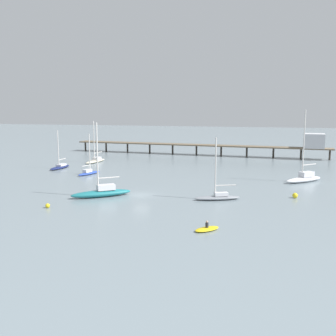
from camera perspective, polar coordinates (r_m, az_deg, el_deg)
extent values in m
plane|color=gray|center=(64.66, -3.81, -3.76)|extent=(400.00, 400.00, 0.00)
cube|color=brown|center=(114.86, 3.98, 3.21)|extent=(71.70, 9.19, 0.30)
cylinder|color=#38332D|center=(127.81, -11.39, 2.96)|extent=(0.50, 0.50, 2.68)
cylinder|color=#38332D|center=(124.58, -8.58, 2.88)|extent=(0.50, 0.50, 2.68)
cylinder|color=#38332D|center=(121.66, -5.64, 2.80)|extent=(0.50, 0.50, 2.68)
cylinder|color=#38332D|center=(119.08, -2.56, 2.70)|extent=(0.50, 0.50, 2.68)
cylinder|color=#38332D|center=(116.86, 0.65, 2.59)|extent=(0.50, 0.50, 2.68)
cylinder|color=#38332D|center=(115.02, 3.97, 2.47)|extent=(0.50, 0.50, 2.68)
cylinder|color=#38332D|center=(113.57, 7.38, 2.34)|extent=(0.50, 0.50, 2.68)
cylinder|color=#38332D|center=(112.54, 10.87, 2.19)|extent=(0.50, 0.50, 2.68)
cylinder|color=#38332D|center=(111.93, 14.41, 2.04)|extent=(0.50, 0.50, 2.68)
cylinder|color=#38332D|center=(111.75, 17.98, 1.87)|extent=(0.50, 0.50, 2.68)
cylinder|color=#38332D|center=(112.01, 21.54, 1.70)|extent=(0.50, 0.50, 2.68)
cube|color=silver|center=(111.47, 19.66, 3.57)|extent=(5.20, 5.20, 3.68)
ellipsoid|color=#2D4CB7|center=(84.76, -10.90, -0.71)|extent=(3.33, 6.39, 0.50)
cube|color=silver|center=(84.31, -11.13, -0.38)|extent=(1.54, 2.01, 0.62)
cylinder|color=silver|center=(84.42, -10.84, 2.08)|extent=(0.19, 0.19, 7.72)
cylinder|color=silver|center=(83.87, -11.33, 0.31)|extent=(0.86, 2.30, 0.16)
ellipsoid|color=#1E727A|center=(64.06, -9.25, -3.50)|extent=(8.76, 7.28, 1.03)
cube|color=silver|center=(64.04, -8.62, -2.63)|extent=(3.06, 2.81, 0.85)
cylinder|color=silver|center=(62.98, -9.79, 1.54)|extent=(0.23, 0.23, 10.37)
cylinder|color=silver|center=(63.89, -8.24, -1.34)|extent=(2.82, 2.17, 0.19)
ellipsoid|color=gray|center=(61.67, 6.85, -4.13)|extent=(7.08, 4.03, 0.61)
cube|color=silver|center=(61.69, 7.37, -3.59)|extent=(2.27, 1.79, 0.53)
cylinder|color=silver|center=(60.72, 6.62, 0.13)|extent=(0.20, 0.20, 8.68)
cylinder|color=silver|center=(61.60, 7.99, -2.39)|extent=(2.99, 1.28, 0.16)
ellipsoid|color=white|center=(79.13, 18.31, -1.52)|extent=(7.64, 7.31, 0.92)
cube|color=silver|center=(79.48, 18.67, -0.82)|extent=(2.98, 2.91, 0.93)
cylinder|color=silver|center=(77.95, 18.33, 3.21)|extent=(0.22, 0.22, 12.23)
cylinder|color=silver|center=(79.66, 19.02, 0.45)|extent=(2.60, 2.44, 0.18)
ellipsoid|color=navy|center=(93.87, -14.78, 0.09)|extent=(2.40, 7.17, 0.52)
cube|color=silver|center=(94.27, -14.61, 0.42)|extent=(1.51, 2.47, 0.42)
cylinder|color=silver|center=(93.04, -15.00, 2.63)|extent=(0.20, 0.20, 7.94)
cylinder|color=silver|center=(94.53, -14.48, 1.19)|extent=(0.35, 2.85, 0.16)
ellipsoid|color=beige|center=(102.01, -10.05, 0.94)|extent=(3.06, 8.39, 0.58)
cube|color=silver|center=(102.49, -9.86, 1.33)|extent=(1.66, 2.42, 0.66)
cylinder|color=silver|center=(101.10, -10.24, 3.74)|extent=(0.22, 0.22, 9.51)
cylinder|color=silver|center=(102.95, -9.67, 2.15)|extent=(0.67, 3.60, 0.17)
ellipsoid|color=yellow|center=(46.99, 5.42, -8.42)|extent=(3.22, 3.33, 0.35)
cylinder|color=#26262D|center=(46.86, 5.43, -7.90)|extent=(0.51, 0.51, 0.55)
sphere|color=tan|center=(46.75, 5.43, -7.43)|extent=(0.24, 0.24, 0.24)
sphere|color=yellow|center=(58.93, -16.37, -5.04)|extent=(0.63, 0.63, 0.63)
sphere|color=yellow|center=(65.25, 17.22, -3.66)|extent=(0.81, 0.81, 0.81)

